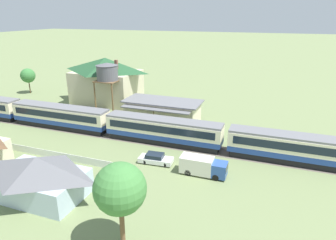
% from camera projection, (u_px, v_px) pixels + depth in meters
% --- Properties ---
extents(passenger_train, '(94.82, 3.10, 3.95)m').
position_uv_depth(passenger_train, '(165.00, 130.00, 45.54)').
color(passenger_train, '#234293').
rests_on(passenger_train, ground_plane).
extents(railway_track, '(158.83, 3.60, 0.04)m').
position_uv_depth(railway_track, '(167.00, 143.00, 46.15)').
color(railway_track, '#665B51').
rests_on(railway_track, ground_plane).
extents(station_building, '(14.17, 7.75, 3.90)m').
position_uv_depth(station_building, '(163.00, 111.00, 55.32)').
color(station_building, beige).
rests_on(station_building, ground_plane).
extents(station_house_dark_green_roof, '(14.69, 10.64, 9.91)m').
position_uv_depth(station_house_dark_green_roof, '(107.00, 80.00, 66.08)').
color(station_house_dark_green_roof, beige).
rests_on(station_house_dark_green_roof, ground_plane).
extents(water_tower, '(4.44, 4.44, 9.85)m').
position_uv_depth(water_tower, '(107.00, 73.00, 58.98)').
color(water_tower, brown).
rests_on(water_tower, ground_plane).
extents(cottage_grey_roof_2, '(10.51, 6.47, 4.65)m').
position_uv_depth(cottage_grey_roof_2, '(39.00, 176.00, 32.19)').
color(cottage_grey_roof_2, silver).
rests_on(cottage_grey_roof_2, ground_plane).
extents(parked_car_white, '(4.65, 2.18, 1.33)m').
position_uv_depth(parked_car_white, '(156.00, 159.00, 39.90)').
color(parked_car_white, white).
rests_on(parked_car_white, ground_plane).
extents(delivery_truck_blue, '(5.77, 2.01, 2.27)m').
position_uv_depth(delivery_truck_blue, '(203.00, 166.00, 36.83)').
color(delivery_truck_blue, '#2D519E').
rests_on(delivery_truck_blue, ground_plane).
extents(yard_tree_0, '(4.38, 4.38, 7.79)m').
position_uv_depth(yard_tree_0, '(120.00, 189.00, 24.03)').
color(yard_tree_0, brown).
rests_on(yard_tree_0, ground_plane).
extents(yard_tree_1, '(3.52, 3.52, 6.22)m').
position_uv_depth(yard_tree_1, '(28.00, 76.00, 73.82)').
color(yard_tree_1, '#4C3823').
rests_on(yard_tree_1, ground_plane).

